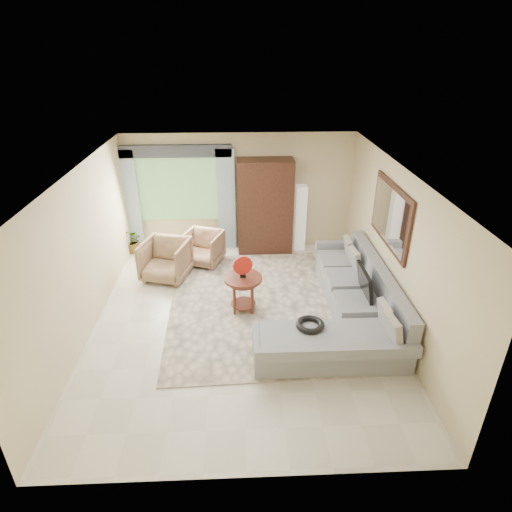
{
  "coord_description": "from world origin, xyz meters",
  "views": [
    {
      "loc": [
        -0.03,
        -6.11,
        4.34
      ],
      "look_at": [
        0.25,
        0.35,
        1.05
      ],
      "focal_mm": 30.0,
      "sensor_mm": 36.0,
      "label": 1
    }
  ],
  "objects_px": {
    "armoire": "(265,207)",
    "floor_lamp": "(300,218)",
    "armchair_left": "(166,260)",
    "armchair_right": "(203,248)",
    "tv_screen": "(365,282)",
    "coffee_table": "(243,293)",
    "sectional_sofa": "(348,309)",
    "potted_plant": "(132,240)"
  },
  "relations": [
    {
      "from": "coffee_table",
      "to": "armchair_left",
      "type": "relative_size",
      "value": 0.76
    },
    {
      "from": "coffee_table",
      "to": "armchair_right",
      "type": "xyz_separation_m",
      "value": [
        -0.83,
        1.85,
        0.0
      ]
    },
    {
      "from": "coffee_table",
      "to": "armchair_left",
      "type": "distance_m",
      "value": 1.97
    },
    {
      "from": "coffee_table",
      "to": "armchair_right",
      "type": "distance_m",
      "value": 2.03
    },
    {
      "from": "tv_screen",
      "to": "floor_lamp",
      "type": "distance_m",
      "value": 2.91
    },
    {
      "from": "coffee_table",
      "to": "floor_lamp",
      "type": "xyz_separation_m",
      "value": [
        1.33,
        2.48,
        0.4
      ]
    },
    {
      "from": "armoire",
      "to": "floor_lamp",
      "type": "distance_m",
      "value": 0.86
    },
    {
      "from": "coffee_table",
      "to": "potted_plant",
      "type": "height_order",
      "value": "coffee_table"
    },
    {
      "from": "armoire",
      "to": "coffee_table",
      "type": "bearing_deg",
      "value": -102.27
    },
    {
      "from": "sectional_sofa",
      "to": "floor_lamp",
      "type": "bearing_deg",
      "value": 98.33
    },
    {
      "from": "armchair_right",
      "to": "potted_plant",
      "type": "height_order",
      "value": "armchair_right"
    },
    {
      "from": "tv_screen",
      "to": "armchair_right",
      "type": "xyz_separation_m",
      "value": [
        -2.86,
        2.19,
        -0.37
      ]
    },
    {
      "from": "armchair_left",
      "to": "floor_lamp",
      "type": "relative_size",
      "value": 0.59
    },
    {
      "from": "tv_screen",
      "to": "floor_lamp",
      "type": "relative_size",
      "value": 0.49
    },
    {
      "from": "floor_lamp",
      "to": "armchair_left",
      "type": "bearing_deg",
      "value": -156.38
    },
    {
      "from": "coffee_table",
      "to": "potted_plant",
      "type": "bearing_deg",
      "value": 135.27
    },
    {
      "from": "armchair_left",
      "to": "potted_plant",
      "type": "relative_size",
      "value": 1.5
    },
    {
      "from": "armchair_left",
      "to": "coffee_table",
      "type": "bearing_deg",
      "value": -24.0
    },
    {
      "from": "tv_screen",
      "to": "armchair_left",
      "type": "relative_size",
      "value": 0.83
    },
    {
      "from": "potted_plant",
      "to": "armoire",
      "type": "distance_m",
      "value": 3.09
    },
    {
      "from": "coffee_table",
      "to": "floor_lamp",
      "type": "distance_m",
      "value": 2.84
    },
    {
      "from": "armchair_left",
      "to": "armchair_right",
      "type": "bearing_deg",
      "value": 56.24
    },
    {
      "from": "coffee_table",
      "to": "armoire",
      "type": "height_order",
      "value": "armoire"
    },
    {
      "from": "coffee_table",
      "to": "armchair_left",
      "type": "bearing_deg",
      "value": 141.14
    },
    {
      "from": "armoire",
      "to": "tv_screen",
      "type": "bearing_deg",
      "value": -61.53
    },
    {
      "from": "tv_screen",
      "to": "armchair_right",
      "type": "bearing_deg",
      "value": 142.56
    },
    {
      "from": "sectional_sofa",
      "to": "tv_screen",
      "type": "relative_size",
      "value": 4.68
    },
    {
      "from": "coffee_table",
      "to": "armchair_right",
      "type": "bearing_deg",
      "value": 114.29
    },
    {
      "from": "sectional_sofa",
      "to": "armoire",
      "type": "bearing_deg",
      "value": 113.06
    },
    {
      "from": "armchair_right",
      "to": "armoire",
      "type": "xyz_separation_m",
      "value": [
        1.36,
        0.58,
        0.7
      ]
    },
    {
      "from": "potted_plant",
      "to": "floor_lamp",
      "type": "distance_m",
      "value": 3.82
    },
    {
      "from": "armchair_right",
      "to": "floor_lamp",
      "type": "bearing_deg",
      "value": 36.22
    },
    {
      "from": "coffee_table",
      "to": "armoire",
      "type": "xyz_separation_m",
      "value": [
        0.53,
        2.42,
        0.7
      ]
    },
    {
      "from": "armchair_left",
      "to": "armchair_right",
      "type": "relative_size",
      "value": 1.14
    },
    {
      "from": "potted_plant",
      "to": "armoire",
      "type": "relative_size",
      "value": 0.28
    },
    {
      "from": "armchair_right",
      "to": "floor_lamp",
      "type": "relative_size",
      "value": 0.52
    },
    {
      "from": "armoire",
      "to": "floor_lamp",
      "type": "relative_size",
      "value": 1.4
    },
    {
      "from": "tv_screen",
      "to": "potted_plant",
      "type": "relative_size",
      "value": 1.25
    },
    {
      "from": "sectional_sofa",
      "to": "coffee_table",
      "type": "height_order",
      "value": "sectional_sofa"
    },
    {
      "from": "sectional_sofa",
      "to": "armchair_left",
      "type": "relative_size",
      "value": 3.9
    },
    {
      "from": "armchair_right",
      "to": "potted_plant",
      "type": "relative_size",
      "value": 1.31
    },
    {
      "from": "armoire",
      "to": "armchair_right",
      "type": "bearing_deg",
      "value": -157.06
    }
  ]
}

